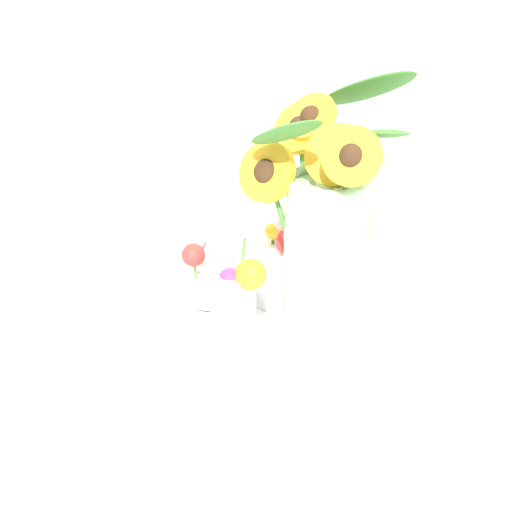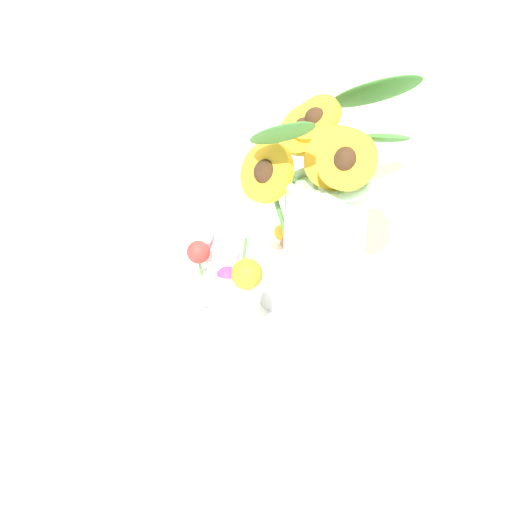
{
  "view_description": "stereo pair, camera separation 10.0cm",
  "coord_description": "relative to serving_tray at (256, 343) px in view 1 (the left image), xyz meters",
  "views": [
    {
      "loc": [
        0.46,
        -0.7,
        0.61
      ],
      "look_at": [
        -0.01,
        0.06,
        0.16
      ],
      "focal_mm": 50.0,
      "sensor_mm": 36.0,
      "label": 1
    },
    {
      "loc": [
        0.55,
        -0.64,
        0.61
      ],
      "look_at": [
        -0.01,
        0.06,
        0.16
      ],
      "focal_mm": 50.0,
      "sensor_mm": 36.0,
      "label": 2
    }
  ],
  "objects": [
    {
      "name": "serving_tray",
      "position": [
        0.0,
        0.0,
        0.0
      ],
      "size": [
        0.46,
        0.46,
        0.02
      ],
      "color": "white",
      "rests_on": "ground_plane"
    },
    {
      "name": "vase_small_center",
      "position": [
        -0.01,
        -0.04,
        0.09
      ],
      "size": [
        0.09,
        0.1,
        0.19
      ],
      "color": "white",
      "rests_on": "serving_tray"
    },
    {
      "name": "ground_plane",
      "position": [
        0.01,
        -0.06,
        -0.01
      ],
      "size": [
        6.0,
        6.0,
        0.0
      ],
      "primitive_type": "plane",
      "color": "white"
    },
    {
      "name": "mason_jar_sunflowers",
      "position": [
        0.08,
        0.05,
        0.18
      ],
      "size": [
        0.24,
        0.25,
        0.4
      ],
      "color": "#99CC9E",
      "rests_on": "serving_tray"
    },
    {
      "name": "vase_bulb_right",
      "position": [
        -0.11,
        0.03,
        0.07
      ],
      "size": [
        0.09,
        0.1,
        0.14
      ],
      "color": "white",
      "rests_on": "serving_tray"
    },
    {
      "name": "vase_small_back",
      "position": [
        -0.03,
        0.11,
        0.07
      ],
      "size": [
        0.09,
        0.07,
        0.14
      ],
      "color": "white",
      "rests_on": "serving_tray"
    }
  ]
}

